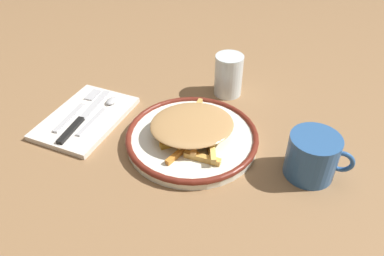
{
  "coord_description": "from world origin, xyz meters",
  "views": [
    {
      "loc": [
        0.23,
        -0.56,
        0.52
      ],
      "look_at": [
        0.0,
        0.0,
        0.04
      ],
      "focal_mm": 34.73,
      "sensor_mm": 36.0,
      "label": 1
    }
  ],
  "objects_px": {
    "plate": "(192,137)",
    "fries_heap": "(193,126)",
    "knife": "(81,119)",
    "napkin": "(86,118)",
    "spoon": "(104,109)",
    "fork": "(78,109)",
    "water_glass": "(228,75)",
    "coffee_mug": "(312,158)"
  },
  "relations": [
    {
      "from": "napkin",
      "to": "spoon",
      "type": "bearing_deg",
      "value": 51.32
    },
    {
      "from": "knife",
      "to": "spoon",
      "type": "xyz_separation_m",
      "value": [
        0.03,
        0.05,
        0.0
      ]
    },
    {
      "from": "plate",
      "to": "water_glass",
      "type": "relative_size",
      "value": 2.71
    },
    {
      "from": "fries_heap",
      "to": "spoon",
      "type": "xyz_separation_m",
      "value": [
        -0.23,
        0.02,
        -0.03
      ]
    },
    {
      "from": "plate",
      "to": "water_glass",
      "type": "xyz_separation_m",
      "value": [
        0.01,
        0.21,
        0.04
      ]
    },
    {
      "from": "coffee_mug",
      "to": "fries_heap",
      "type": "bearing_deg",
      "value": 179.33
    },
    {
      "from": "plate",
      "to": "fries_heap",
      "type": "xyz_separation_m",
      "value": [
        0.0,
        -0.0,
        0.03
      ]
    },
    {
      "from": "fries_heap",
      "to": "knife",
      "type": "distance_m",
      "value": 0.26
    },
    {
      "from": "plate",
      "to": "napkin",
      "type": "height_order",
      "value": "plate"
    },
    {
      "from": "coffee_mug",
      "to": "napkin",
      "type": "bearing_deg",
      "value": -178.2
    },
    {
      "from": "plate",
      "to": "knife",
      "type": "bearing_deg",
      "value": -171.39
    },
    {
      "from": "plate",
      "to": "knife",
      "type": "xyz_separation_m",
      "value": [
        -0.25,
        -0.04,
        0.0
      ]
    },
    {
      "from": "fork",
      "to": "coffee_mug",
      "type": "height_order",
      "value": "coffee_mug"
    },
    {
      "from": "plate",
      "to": "spoon",
      "type": "relative_size",
      "value": 1.85
    },
    {
      "from": "plate",
      "to": "water_glass",
      "type": "bearing_deg",
      "value": 86.91
    },
    {
      "from": "plate",
      "to": "spoon",
      "type": "distance_m",
      "value": 0.23
    },
    {
      "from": "fork",
      "to": "coffee_mug",
      "type": "distance_m",
      "value": 0.53
    },
    {
      "from": "plate",
      "to": "napkin",
      "type": "bearing_deg",
      "value": -175.61
    },
    {
      "from": "fork",
      "to": "water_glass",
      "type": "relative_size",
      "value": 1.7
    },
    {
      "from": "fries_heap",
      "to": "fork",
      "type": "xyz_separation_m",
      "value": [
        -0.29,
        -0.01,
        -0.03
      ]
    },
    {
      "from": "plate",
      "to": "fork",
      "type": "bearing_deg",
      "value": -178.5
    },
    {
      "from": "plate",
      "to": "spoon",
      "type": "bearing_deg",
      "value": 176.16
    },
    {
      "from": "fork",
      "to": "water_glass",
      "type": "distance_m",
      "value": 0.37
    },
    {
      "from": "knife",
      "to": "coffee_mug",
      "type": "distance_m",
      "value": 0.5
    },
    {
      "from": "water_glass",
      "to": "coffee_mug",
      "type": "xyz_separation_m",
      "value": [
        0.23,
        -0.22,
        -0.01
      ]
    },
    {
      "from": "spoon",
      "to": "water_glass",
      "type": "distance_m",
      "value": 0.31
    },
    {
      "from": "fries_heap",
      "to": "fork",
      "type": "relative_size",
      "value": 1.3
    },
    {
      "from": "napkin",
      "to": "coffee_mug",
      "type": "relative_size",
      "value": 1.82
    },
    {
      "from": "spoon",
      "to": "water_glass",
      "type": "bearing_deg",
      "value": 39.36
    },
    {
      "from": "fries_heap",
      "to": "water_glass",
      "type": "xyz_separation_m",
      "value": [
        0.01,
        0.21,
        0.01
      ]
    },
    {
      "from": "fries_heap",
      "to": "fork",
      "type": "height_order",
      "value": "fries_heap"
    },
    {
      "from": "plate",
      "to": "fork",
      "type": "relative_size",
      "value": 1.6
    },
    {
      "from": "fork",
      "to": "knife",
      "type": "relative_size",
      "value": 0.84
    },
    {
      "from": "napkin",
      "to": "knife",
      "type": "xyz_separation_m",
      "value": [
        0.0,
        -0.02,
        0.01
      ]
    },
    {
      "from": "knife",
      "to": "water_glass",
      "type": "xyz_separation_m",
      "value": [
        0.27,
        0.25,
        0.04
      ]
    },
    {
      "from": "knife",
      "to": "plate",
      "type": "bearing_deg",
      "value": 8.61
    },
    {
      "from": "napkin",
      "to": "plate",
      "type": "bearing_deg",
      "value": 4.39
    },
    {
      "from": "napkin",
      "to": "knife",
      "type": "distance_m",
      "value": 0.02
    },
    {
      "from": "napkin",
      "to": "coffee_mug",
      "type": "bearing_deg",
      "value": 1.8
    },
    {
      "from": "napkin",
      "to": "spoon",
      "type": "distance_m",
      "value": 0.05
    },
    {
      "from": "spoon",
      "to": "fork",
      "type": "bearing_deg",
      "value": -158.09
    },
    {
      "from": "plate",
      "to": "coffee_mug",
      "type": "height_order",
      "value": "coffee_mug"
    }
  ]
}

